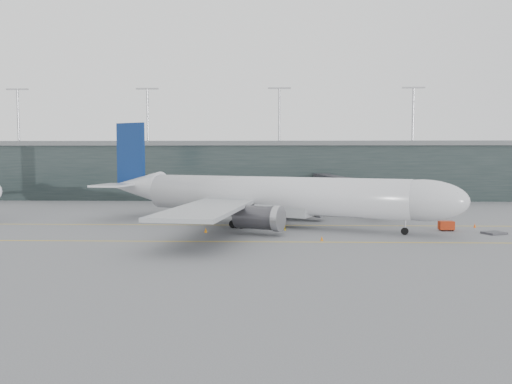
{
  "coord_description": "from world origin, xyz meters",
  "views": [
    {
      "loc": [
        2.82,
        -84.67,
        11.08
      ],
      "look_at": [
        0.41,
        -4.0,
        5.43
      ],
      "focal_mm": 35.0,
      "sensor_mm": 36.0,
      "label": 1
    }
  ],
  "objects": [
    {
      "name": "main_aircraft",
      "position": [
        2.53,
        -4.68,
        4.87
      ],
      "size": [
        59.02,
        54.37,
        17.37
      ],
      "rotation": [
        0.0,
        0.0,
        -0.42
      ],
      "color": "silver",
      "rests_on": "ground"
    },
    {
      "name": "cone_wing_port",
      "position": [
        10.62,
        10.87,
        0.31
      ],
      "size": [
        0.39,
        0.39,
        0.62
      ],
      "primitive_type": "cone",
      "color": "#EB430D",
      "rests_on": "ground"
    },
    {
      "name": "cone_wing_stbd",
      "position": [
        9.6,
        -18.96,
        0.33
      ],
      "size": [
        0.41,
        0.41,
        0.66
      ],
      "primitive_type": "cone",
      "color": "#CE670B",
      "rests_on": "ground"
    },
    {
      "name": "ground",
      "position": [
        0.0,
        0.0,
        0.0
      ],
      "size": [
        320.0,
        320.0,
        0.0
      ],
      "primitive_type": "plane",
      "color": "#5E5E63",
      "rests_on": "ground"
    },
    {
      "name": "baggage_dolly",
      "position": [
        35.06,
        -12.35,
        0.17
      ],
      "size": [
        3.56,
        3.26,
        0.29
      ],
      "primitive_type": "cube",
      "rotation": [
        0.0,
        0.0,
        0.4
      ],
      "color": "#3A393F",
      "rests_on": "ground"
    },
    {
      "name": "taxiline_b",
      "position": [
        0.0,
        -20.0,
        0.01
      ],
      "size": [
        160.0,
        0.25,
        0.02
      ],
      "primitive_type": "cube",
      "color": "yellow",
      "rests_on": "ground"
    },
    {
      "name": "gse_cart",
      "position": [
        29.28,
        -9.27,
        0.82
      ],
      "size": [
        2.16,
        1.39,
        1.47
      ],
      "rotation": [
        0.0,
        0.0,
        0.01
      ],
      "color": "#AC290C",
      "rests_on": "ground"
    },
    {
      "name": "cone_nose",
      "position": [
        34.96,
        -5.78,
        0.33
      ],
      "size": [
        0.41,
        0.41,
        0.66
      ],
      "primitive_type": "cone",
      "color": "#FF590E",
      "rests_on": "ground"
    },
    {
      "name": "terminal",
      "position": [
        -0.0,
        58.0,
        7.62
      ],
      "size": [
        240.0,
        36.0,
        29.0
      ],
      "color": "#1D2727",
      "rests_on": "ground"
    },
    {
      "name": "taxiline_lead_main",
      "position": [
        5.0,
        20.0,
        0.01
      ],
      "size": [
        0.25,
        60.0,
        0.02
      ],
      "primitive_type": "cube",
      "color": "yellow",
      "rests_on": "ground"
    },
    {
      "name": "jet_bridge",
      "position": [
        18.33,
        25.6,
        5.26
      ],
      "size": [
        9.66,
        46.12,
        7.03
      ],
      "rotation": [
        0.0,
        0.0,
        0.13
      ],
      "color": "#29292E",
      "rests_on": "ground"
    },
    {
      "name": "uld_c",
      "position": [
        -1.34,
        9.59,
        0.88
      ],
      "size": [
        1.92,
        1.58,
        1.67
      ],
      "rotation": [
        0.0,
        0.0,
        -0.06
      ],
      "color": "#3A393E",
      "rests_on": "ground"
    },
    {
      "name": "uld_b",
      "position": [
        -2.47,
        10.72,
        1.1
      ],
      "size": [
        2.5,
        2.1,
        2.09
      ],
      "rotation": [
        0.0,
        0.0,
        0.12
      ],
      "color": "#3A393E",
      "rests_on": "ground"
    },
    {
      "name": "taxiline_a",
      "position": [
        0.0,
        -4.0,
        0.01
      ],
      "size": [
        160.0,
        0.25,
        0.02
      ],
      "primitive_type": "cube",
      "color": "yellow",
      "rests_on": "ground"
    },
    {
      "name": "uld_a",
      "position": [
        -5.36,
        10.45,
        0.91
      ],
      "size": [
        2.24,
        1.98,
        1.72
      ],
      "rotation": [
        0.0,
        0.0,
        0.28
      ],
      "color": "#3A393E",
      "rests_on": "ground"
    },
    {
      "name": "cone_tail",
      "position": [
        -6.76,
        -12.22,
        0.38
      ],
      "size": [
        0.48,
        0.48,
        0.76
      ],
      "primitive_type": "cone",
      "color": "orange",
      "rests_on": "ground"
    }
  ]
}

